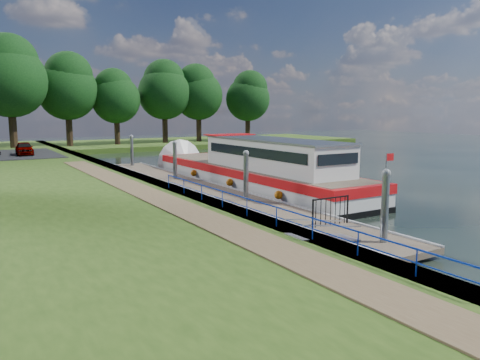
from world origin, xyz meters
TOP-DOWN VIEW (x-y plane):
  - ground at (0.00, 0.00)m, footprint 160.00×160.00m
  - bank_edge at (-2.55, 15.00)m, footprint 1.10×90.00m
  - far_bank at (12.00, 52.00)m, footprint 60.00×18.00m
  - footpath at (-4.40, 8.00)m, footprint 1.60×40.00m
  - blue_fence at (-2.75, 3.00)m, footprint 0.04×18.04m
  - pontoon at (0.00, 13.00)m, footprint 2.50×30.00m
  - mooring_piles at (0.00, 13.00)m, footprint 0.30×27.30m
  - gangway at (-1.85, 0.50)m, footprint 2.58×1.00m
  - gate_panel at (-0.00, 2.20)m, footprint 1.85×0.05m
  - barge at (3.60, 14.15)m, footprint 4.36×21.15m
  - horizon_trees at (-1.61, 48.68)m, footprint 54.38×10.03m
  - car_a at (-7.07, 36.43)m, footprint 1.66×3.71m

SIDE VIEW (x-z plane):
  - ground at x=0.00m, z-range 0.00..0.00m
  - pontoon at x=0.00m, z-range -0.10..0.46m
  - far_bank at x=12.00m, z-range 0.00..0.60m
  - bank_edge at x=-2.55m, z-range 0.00..0.78m
  - gangway at x=-1.85m, z-range 0.16..1.09m
  - footpath at x=-4.40m, z-range 0.78..0.83m
  - barge at x=3.60m, z-range -1.30..3.48m
  - gate_panel at x=0.00m, z-range 0.57..1.72m
  - mooring_piles at x=0.00m, z-range -0.50..3.05m
  - blue_fence at x=-2.75m, z-range 0.95..1.67m
  - car_a at x=-7.07m, z-range 0.83..2.07m
  - horizon_trees at x=-1.61m, z-range 1.51..14.38m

